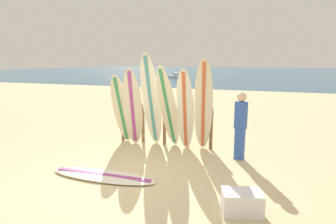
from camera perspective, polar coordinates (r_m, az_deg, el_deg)
The scene contains 13 objects.
ground_plane at distance 5.72m, azimuth -8.69°, elevation -13.70°, with size 120.00×120.00×0.00m, color beige.
ocean_water at distance 62.68m, azimuth 17.23°, elevation 7.93°, with size 120.00×80.00×0.01m, color #1E5984.
surfboard_rack at distance 7.74m, azimuth -0.74°, elevation -1.85°, with size 2.73×0.09×1.13m.
surfboard_leaning_far_left at distance 7.87m, azimuth -9.53°, elevation 0.54°, with size 0.56×0.69×1.98m.
surfboard_leaning_left at distance 7.58m, azimuth -7.28°, elevation 0.93°, with size 0.63×0.68×2.17m.
surfboard_leaning_center_left at distance 7.41m, azimuth -3.50°, elevation 2.33°, with size 0.55×0.89×2.57m.
surfboard_leaning_center at distance 7.20m, azimuth 0.02°, elevation 0.84°, with size 0.57×1.06×2.25m.
surfboard_leaning_center_right at distance 7.11m, azimuth 3.50°, elevation 0.35°, with size 0.50×0.57×2.16m.
surfboard_leaning_right at distance 7.07m, azimuth 7.27°, elevation 1.26°, with size 0.60×0.76×2.42m.
surfboard_lying_on_sand at distance 5.93m, azimuth -13.26°, elevation -12.62°, with size 2.29×0.67×0.08m.
beachgoer_standing at distance 6.74m, azimuth 14.66°, elevation -2.21°, with size 0.30×0.24×1.62m.
small_boat_offshore at distance 37.53m, azimuth 1.73°, elevation 7.35°, with size 2.88×2.75×0.71m.
cooler_box at distance 4.65m, azimuth 14.92°, elevation -17.51°, with size 0.60×0.40×0.36m, color white.
Camera 1 is at (2.50, -4.59, 2.34)m, focal length 29.69 mm.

